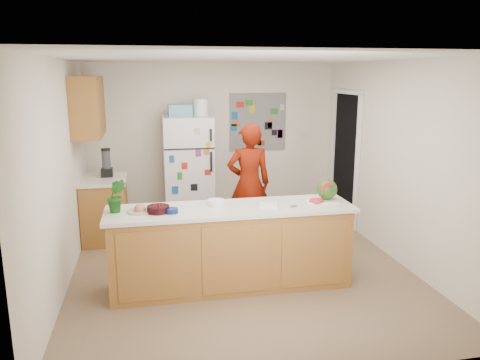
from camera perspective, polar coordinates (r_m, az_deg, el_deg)
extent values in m
cube|color=brown|center=(5.88, -0.01, -10.61)|extent=(4.00, 4.50, 0.02)
cube|color=beige|center=(7.70, -3.32, 4.74)|extent=(4.00, 0.02, 2.50)
cube|color=beige|center=(5.49, -21.06, 0.60)|extent=(0.02, 4.50, 2.50)
cube|color=beige|center=(6.21, 18.50, 2.14)|extent=(0.02, 4.50, 2.50)
cube|color=white|center=(5.40, -0.01, 14.73)|extent=(4.00, 4.50, 0.02)
cube|color=black|center=(7.51, 12.78, 2.46)|extent=(0.03, 0.85, 2.04)
cube|color=brown|center=(5.23, -1.10, -8.39)|extent=(2.60, 0.62, 0.88)
cube|color=silver|center=(5.08, -1.12, -3.55)|extent=(2.68, 0.70, 0.04)
cube|color=brown|center=(6.94, -16.12, -3.59)|extent=(0.60, 0.80, 0.86)
cube|color=silver|center=(6.83, -16.35, 0.04)|extent=(0.64, 0.84, 0.04)
cube|color=brown|center=(6.65, -18.07, 8.49)|extent=(0.35, 1.00, 0.80)
cube|color=silver|center=(7.35, -6.33, 1.13)|extent=(0.75, 0.70, 1.70)
cube|color=#5999B2|center=(7.21, -7.32, 8.43)|extent=(0.35, 0.28, 0.18)
cube|color=slate|center=(7.79, 2.19, 7.06)|extent=(0.95, 0.01, 0.95)
imported|color=#671305|center=(6.48, 1.09, -0.47)|extent=(0.62, 0.41, 1.68)
cylinder|color=black|center=(6.89, -15.97, 1.96)|extent=(0.12, 0.12, 0.38)
cube|color=silver|center=(5.40, 9.98, -2.46)|extent=(0.41, 0.34, 0.01)
sphere|color=#296012|center=(5.41, 10.55, -1.12)|extent=(0.23, 0.23, 0.23)
cylinder|color=red|center=(5.32, 9.29, -2.48)|extent=(0.15, 0.15, 0.02)
cylinder|color=black|center=(4.95, -9.94, -3.52)|extent=(0.30, 0.30, 0.07)
cylinder|color=silver|center=(5.15, -2.95, -2.75)|extent=(0.24, 0.24, 0.06)
cylinder|color=#081B55|center=(4.91, -8.32, -3.72)|extent=(0.17, 0.17, 0.05)
cylinder|color=beige|center=(5.01, -12.09, -3.73)|extent=(0.29, 0.29, 0.02)
cube|color=silver|center=(5.13, 3.50, -3.05)|extent=(0.25, 0.23, 0.02)
cube|color=gray|center=(5.11, 6.54, -3.20)|extent=(0.09, 0.07, 0.01)
imported|color=#1B3E11|center=(5.01, -14.85, -1.84)|extent=(0.21, 0.17, 0.36)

